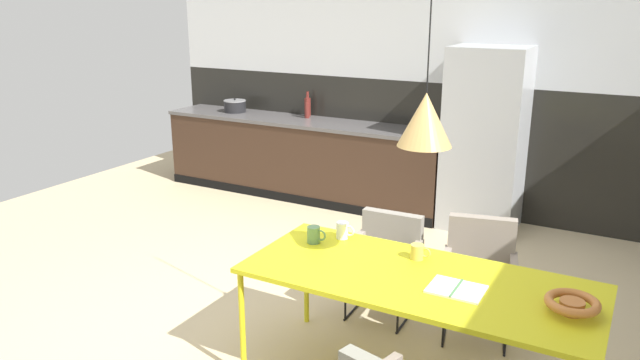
# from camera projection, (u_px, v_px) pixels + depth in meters

# --- Properties ---
(ground_plane) EXTENTS (8.98, 8.98, 0.00)m
(ground_plane) POSITION_uv_depth(u_px,v_px,m) (291.00, 342.00, 4.14)
(ground_plane) COLOR #C8B389
(back_wall_splashback_dark) EXTENTS (6.91, 0.12, 1.40)m
(back_wall_splashback_dark) POSITION_uv_depth(u_px,v_px,m) (443.00, 147.00, 6.61)
(back_wall_splashback_dark) COLOR black
(back_wall_splashback_dark) RESTS_ON ground
(back_wall_panel_upper) EXTENTS (6.91, 0.12, 1.40)m
(back_wall_panel_upper) POSITION_uv_depth(u_px,v_px,m) (451.00, 15.00, 6.21)
(back_wall_panel_upper) COLOR silver
(back_wall_panel_upper) RESTS_ON back_wall_splashback_dark
(kitchen_counter) EXTENTS (3.47, 0.63, 0.91)m
(kitchen_counter) POSITION_uv_depth(u_px,v_px,m) (302.00, 158.00, 7.11)
(kitchen_counter) COLOR #38251A
(kitchen_counter) RESTS_ON ground
(refrigerator_column) EXTENTS (0.74, 0.60, 1.82)m
(refrigerator_column) POSITION_uv_depth(u_px,v_px,m) (485.00, 140.00, 6.00)
(refrigerator_column) COLOR #ADAFB2
(refrigerator_column) RESTS_ON ground
(dining_table) EXTENTS (2.00, 0.85, 0.74)m
(dining_table) POSITION_uv_depth(u_px,v_px,m) (418.00, 283.00, 3.44)
(dining_table) COLOR gold
(dining_table) RESTS_ON ground
(armchair_corner_seat) EXTENTS (0.57, 0.56, 0.81)m
(armchair_corner_seat) POSITION_uv_depth(u_px,v_px,m) (480.00, 264.00, 4.14)
(armchair_corner_seat) COLOR gray
(armchair_corner_seat) RESTS_ON ground
(armchair_near_window) EXTENTS (0.51, 0.49, 0.74)m
(armchair_near_window) POSITION_uv_depth(u_px,v_px,m) (386.00, 251.00, 4.42)
(armchair_near_window) COLOR gray
(armchair_near_window) RESTS_ON ground
(fruit_bowl) EXTENTS (0.27, 0.27, 0.08)m
(fruit_bowl) POSITION_uv_depth(u_px,v_px,m) (572.00, 304.00, 3.02)
(fruit_bowl) COLOR #B2662D
(fruit_bowl) RESTS_ON dining_table
(open_book) EXTENTS (0.29, 0.23, 0.02)m
(open_book) POSITION_uv_depth(u_px,v_px,m) (456.00, 289.00, 3.26)
(open_book) COLOR white
(open_book) RESTS_ON dining_table
(mug_dark_espresso) EXTENTS (0.13, 0.08, 0.11)m
(mug_dark_espresso) POSITION_uv_depth(u_px,v_px,m) (314.00, 235.00, 3.89)
(mug_dark_espresso) COLOR #5B8456
(mug_dark_espresso) RESTS_ON dining_table
(mug_tall_blue) EXTENTS (0.13, 0.08, 0.09)m
(mug_tall_blue) POSITION_uv_depth(u_px,v_px,m) (418.00, 252.00, 3.65)
(mug_tall_blue) COLOR gold
(mug_tall_blue) RESTS_ON dining_table
(mug_glass_clear) EXTENTS (0.13, 0.08, 0.11)m
(mug_glass_clear) POSITION_uv_depth(u_px,v_px,m) (343.00, 230.00, 3.96)
(mug_glass_clear) COLOR white
(mug_glass_clear) RESTS_ON dining_table
(cooking_pot) EXTENTS (0.27, 0.27, 0.17)m
(cooking_pot) POSITION_uv_depth(u_px,v_px,m) (235.00, 106.00, 7.44)
(cooking_pot) COLOR black
(cooking_pot) RESTS_ON kitchen_counter
(bottle_wine_green) EXTENTS (0.06, 0.06, 0.26)m
(bottle_wine_green) POSITION_uv_depth(u_px,v_px,m) (307.00, 109.00, 7.05)
(bottle_wine_green) COLOR maroon
(bottle_wine_green) RESTS_ON kitchen_counter
(bottle_spice_small) EXTENTS (0.07, 0.07, 0.29)m
(bottle_spice_small) POSITION_uv_depth(u_px,v_px,m) (308.00, 106.00, 7.16)
(bottle_spice_small) COLOR maroon
(bottle_spice_small) RESTS_ON kitchen_counter
(pendant_lamp_over_table_near) EXTENTS (0.29, 0.29, 1.24)m
(pendant_lamp_over_table_near) POSITION_uv_depth(u_px,v_px,m) (425.00, 119.00, 3.16)
(pendant_lamp_over_table_near) COLOR black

